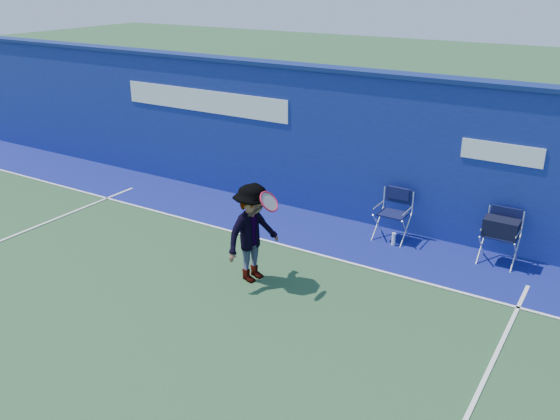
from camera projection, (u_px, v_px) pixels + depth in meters
The scene contains 8 objects.
ground at pixel (158, 320), 8.83m from camera, with size 80.00×80.00×0.00m, color #294D2C.
stadium_wall at pixel (324, 141), 12.35m from camera, with size 24.00×0.50×3.08m.
out_of_bounds_strip at pixel (296, 227), 12.06m from camera, with size 24.00×1.80×0.01m, color navy.
court_lines at pixel (184, 302), 9.30m from camera, with size 24.00×12.00×0.01m.
directors_chair_left at pixel (392, 223), 11.40m from camera, with size 0.58×0.54×0.99m.
directors_chair_right at pixel (499, 242), 10.42m from camera, with size 0.59×0.53×0.98m.
water_bottle at pixel (394, 239), 11.20m from camera, with size 0.07×0.07×0.25m, color white.
tennis_player at pixel (253, 233), 9.71m from camera, with size 0.95×1.20×1.70m.
Camera 1 is at (5.54, -5.47, 4.84)m, focal length 38.00 mm.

